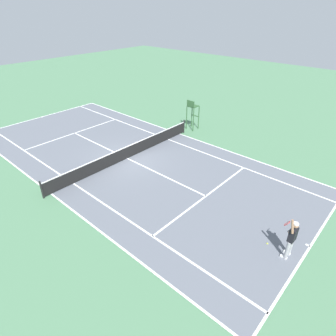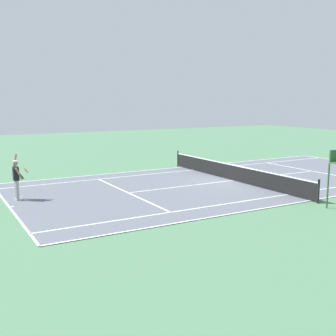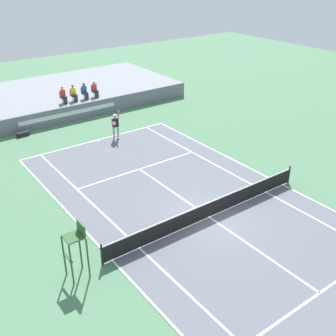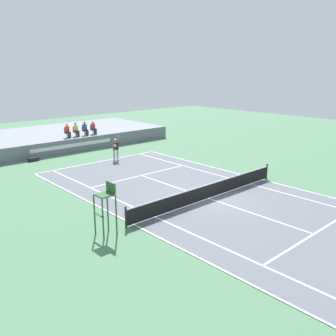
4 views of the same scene
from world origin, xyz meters
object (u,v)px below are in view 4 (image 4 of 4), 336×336
Objects in this scene: spectator_seated_0 at (68,131)px; umpire_chair at (106,202)px; tennis_ball at (121,162)px; equipment_bag at (34,159)px; spectator_seated_2 at (85,129)px; spectator_seated_1 at (76,130)px; tennis_player at (116,149)px; spectator_seated_3 at (94,128)px.

umpire_chair is at bearing -112.11° from spectator_seated_0.
tennis_ball is 0.07× the size of equipment_bag.
spectator_seated_0 is at bearing 180.00° from spectator_seated_2.
spectator_seated_2 is at bearing 83.24° from tennis_ball.
spectator_seated_0 is 1.82m from spectator_seated_2.
spectator_seated_1 is 0.95m from spectator_seated_2.
tennis_player is 6.83m from equipment_bag.
spectator_seated_3 is (2.73, 0.00, 0.00)m from spectator_seated_0.
spectator_seated_3 reaches higher than equipment_bag.
spectator_seated_0 and spectator_seated_1 have the same top height.
spectator_seated_0 is at bearing 100.35° from tennis_player.
umpire_chair is (-8.08, -10.44, 1.52)m from tennis_ball.
equipment_bag is (3.05, 15.74, -1.40)m from umpire_chair.
tennis_ball is at bearing -46.52° from equipment_bag.
equipment_bag is (-5.15, 4.41, -0.83)m from tennis_player.
spectator_seated_2 is 0.91m from spectator_seated_3.
spectator_seated_3 is 0.61× the size of tennis_player.
spectator_seated_0 is 0.87m from spectator_seated_1.
spectator_seated_1 and spectator_seated_2 have the same top height.
umpire_chair is at bearing -114.53° from spectator_seated_1.
spectator_seated_3 is at bearing 0.00° from spectator_seated_2.
equipment_bag is (-4.04, -1.69, -1.69)m from spectator_seated_0.
tennis_ball is at bearing -81.91° from spectator_seated_0.
spectator_seated_0 is 0.61× the size of tennis_player.
spectator_seated_3 is at bearing 60.63° from umpire_chair.
equipment_bag is at bearing -157.25° from spectator_seated_0.
tennis_ball is 0.03× the size of umpire_chair.
spectator_seated_2 is at bearing 0.00° from spectator_seated_1.
umpire_chair is 16.09m from equipment_bag.
spectator_seated_1 is 7.23m from tennis_ball.
tennis_ball is (0.12, -7.00, -1.81)m from spectator_seated_1.
spectator_seated_3 is 0.52× the size of umpire_chair.
tennis_player is at bearing 82.27° from tennis_ball.
equipment_bag is (-6.76, -1.69, -1.69)m from spectator_seated_3.
spectator_seated_1 is at bearing 92.26° from tennis_player.
tennis_ball is (0.99, -7.00, -1.81)m from spectator_seated_0.
equipment_bag is at bearing 133.48° from tennis_ball.
spectator_seated_0 is at bearing 22.75° from equipment_bag.
tennis_player is at bearing -87.74° from spectator_seated_1.
umpire_chair reaches higher than tennis_player.
spectator_seated_2 is at bearing 180.00° from spectator_seated_3.
spectator_seated_1 is 18.60× the size of tennis_ball.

